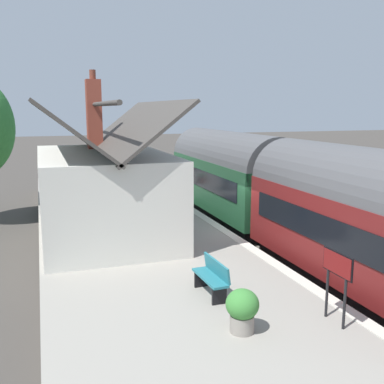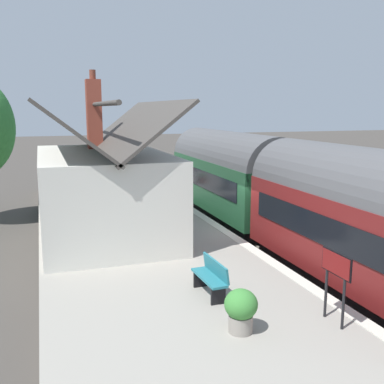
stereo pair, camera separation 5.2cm
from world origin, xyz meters
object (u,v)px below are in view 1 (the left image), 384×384
Objects in this scene: station_sign_board at (337,270)px; planter_bench_left at (85,194)px; train at (279,193)px; bench_platform_end at (124,187)px; bench_mid_platform at (212,276)px; planter_corner_building at (128,182)px; planter_by_door at (242,309)px; planter_bench_right at (58,186)px; station_building at (103,189)px.

planter_bench_left is at bearing 15.27° from station_sign_board.
train is 9.53m from bench_platform_end.
planter_bench_left is (6.86, 6.56, -0.88)m from train.
train is at bearing -20.68° from station_sign_board.
bench_mid_platform is 1.48× the size of planter_bench_left.
planter_corner_building is 0.93× the size of planter_by_door.
planter_bench_left reaches higher than planter_corner_building.
station_sign_board is (-15.61, -1.69, 0.71)m from bench_platform_end.
train is 13.35× the size of bench_platform_end.
bench_platform_end is at bearing 27.72° from train.
station_sign_board is (-17.11, -4.91, 0.74)m from planter_bench_right.
planter_bench_right is (9.89, 7.63, -0.92)m from train.
planter_corner_building is at bearing 18.42° from train.
bench_platform_end is 1.49× the size of planter_bench_left.
planter_by_door is 0.58× the size of station_sign_board.
station_building is at bearing 14.54° from bench_mid_platform.
station_sign_board reaches higher than planter_bench_right.
planter_by_door is (-1.94, 0.10, 0.03)m from bench_mid_platform.
planter_bench_left is (13.80, 1.79, -0.01)m from planter_by_door.
train is 7.71m from station_sign_board.
station_building is 6.90m from bench_mid_platform.
train is 12.07× the size of station_sign_board.
train reaches higher than planter_by_door.
station_sign_board is at bearing 159.32° from train.
bench_platform_end reaches higher than planter_bench_right.
bench_mid_platform is at bearing -3.06° from planter_by_door.
station_sign_board is (-8.80, -3.65, -0.43)m from station_building.
planter_bench_right is at bearing 11.27° from bench_mid_platform.
station_building reaches higher than station_sign_board.
bench_platform_end is at bearing 6.18° from station_sign_board.
planter_bench_right is 3.22m from planter_bench_left.
planter_corner_building is 18.06m from planter_by_door.
station_building reaches higher than bench_platform_end.
station_sign_board is at bearing -173.82° from bench_platform_end.
bench_mid_platform is 1.66× the size of planter_corner_building.
bench_platform_end is at bearing -1.33° from planter_by_door.
planter_bench_left is (11.86, 1.90, 0.01)m from bench_mid_platform.
bench_platform_end is at bearing -1.08° from bench_mid_platform.
train reaches higher than planter_corner_building.
bench_platform_end is (13.40, -0.25, 0.00)m from bench_mid_platform.
station_building is 7.18m from bench_platform_end.
train is 12.53m from planter_bench_right.
bench_platform_end is at bearing -54.40° from planter_bench_left.
station_building is 5.21× the size of station_sign_board.
planter_bench_right is at bearing 19.42° from planter_bench_left.
bench_platform_end is 1.63× the size of planter_bench_right.
planter_corner_building is 18.34m from station_sign_board.
planter_bench_right is at bearing 9.66° from planter_by_door.
station_sign_board reaches higher than planter_bench_left.
station_building reaches higher than planter_bench_right.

